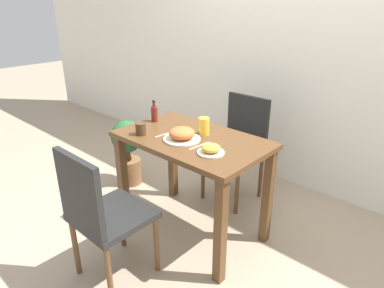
{
  "coord_description": "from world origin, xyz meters",
  "views": [
    {
      "loc": [
        1.46,
        -1.61,
        1.64
      ],
      "look_at": [
        0.0,
        0.0,
        0.72
      ],
      "focal_mm": 32.0,
      "sensor_mm": 36.0,
      "label": 1
    }
  ],
  "objects": [
    {
      "name": "fork_utensil",
      "position": [
        -0.17,
        -0.08,
        0.77
      ],
      "size": [
        0.03,
        0.18,
        0.0
      ],
      "rotation": [
        0.0,
        0.0,
        1.45
      ],
      "color": "silver",
      "rests_on": "dining_table"
    },
    {
      "name": "spoon_utensil",
      "position": [
        0.14,
        -0.08,
        0.77
      ],
      "size": [
        0.02,
        0.18,
        0.0
      ],
      "rotation": [
        0.0,
        0.0,
        1.49
      ],
      "color": "silver",
      "rests_on": "dining_table"
    },
    {
      "name": "dining_table",
      "position": [
        0.0,
        0.0,
        0.63
      ],
      "size": [
        1.04,
        0.64,
        0.77
      ],
      "color": "brown",
      "rests_on": "ground_plane"
    },
    {
      "name": "sauce_bottle",
      "position": [
        -0.44,
        0.05,
        0.83
      ],
      "size": [
        0.05,
        0.05,
        0.17
      ],
      "color": "maroon",
      "rests_on": "dining_table"
    },
    {
      "name": "drink_cup",
      "position": [
        -0.3,
        -0.2,
        0.81
      ],
      "size": [
        0.07,
        0.07,
        0.09
      ],
      "color": "#4C331E",
      "rests_on": "dining_table"
    },
    {
      "name": "ground_plane",
      "position": [
        0.0,
        0.0,
        0.0
      ],
      "size": [
        16.0,
        16.0,
        0.0
      ],
      "primitive_type": "plane",
      "color": "tan"
    },
    {
      "name": "wall_back",
      "position": [
        0.0,
        1.22,
        1.3
      ],
      "size": [
        8.0,
        0.05,
        2.6
      ],
      "color": "white",
      "rests_on": "ground_plane"
    },
    {
      "name": "juice_glass",
      "position": [
        0.03,
        0.09,
        0.83
      ],
      "size": [
        0.08,
        0.08,
        0.12
      ],
      "color": "gold",
      "rests_on": "dining_table"
    },
    {
      "name": "potted_plant_left",
      "position": [
        -0.94,
        0.14,
        0.37
      ],
      "size": [
        0.3,
        0.3,
        0.63
      ],
      "color": "brown",
      "rests_on": "ground_plane"
    },
    {
      "name": "food_plate",
      "position": [
        -0.02,
        -0.08,
        0.81
      ],
      "size": [
        0.25,
        0.25,
        0.09
      ],
      "color": "beige",
      "rests_on": "dining_table"
    },
    {
      "name": "side_plate",
      "position": [
        0.26,
        -0.12,
        0.79
      ],
      "size": [
        0.17,
        0.17,
        0.06
      ],
      "color": "beige",
      "rests_on": "dining_table"
    },
    {
      "name": "chair_near",
      "position": [
        -0.06,
        -0.73,
        0.5
      ],
      "size": [
        0.42,
        0.42,
        0.89
      ],
      "rotation": [
        0.0,
        0.0,
        3.14
      ],
      "color": "black",
      "rests_on": "ground_plane"
    },
    {
      "name": "chair_far",
      "position": [
        -0.06,
        0.66,
        0.5
      ],
      "size": [
        0.42,
        0.42,
        0.89
      ],
      "color": "black",
      "rests_on": "ground_plane"
    }
  ]
}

